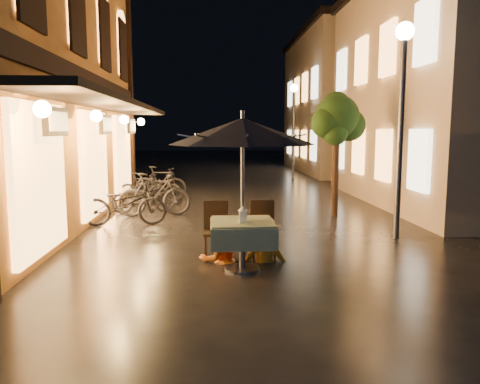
{
  "coord_description": "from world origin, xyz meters",
  "views": [
    {
      "loc": [
        -0.72,
        -7.05,
        2.16
      ],
      "look_at": [
        -0.25,
        0.63,
        1.15
      ],
      "focal_mm": 35.0,
      "sensor_mm": 36.0,
      "label": 1
    }
  ],
  "objects": [
    {
      "name": "bicycle_5",
      "position": [
        -2.35,
        8.04,
        0.51
      ],
      "size": [
        1.78,
        0.85,
        1.03
      ],
      "primitive_type": "imported",
      "rotation": [
        0.0,
        0.0,
        1.35
      ],
      "color": "black",
      "rests_on": "ground"
    },
    {
      "name": "person_yellow",
      "position": [
        0.15,
        0.53,
        0.72
      ],
      "size": [
        0.94,
        0.55,
        1.45
      ],
      "primitive_type": "imported",
      "rotation": [
        0.0,
        0.0,
        3.15
      ],
      "color": "orange",
      "rests_on": "ground"
    },
    {
      "name": "cafe_table",
      "position": [
        -0.25,
        0.03,
        0.59
      ],
      "size": [
        0.99,
        0.99,
        0.78
      ],
      "color": "#59595E",
      "rests_on": "ground"
    },
    {
      "name": "bicycle_1",
      "position": [
        -2.17,
        4.78,
        0.55
      ],
      "size": [
        1.89,
        0.76,
        1.1
      ],
      "primitive_type": "imported",
      "rotation": [
        0.0,
        0.0,
        1.71
      ],
      "color": "#222328",
      "rests_on": "ground"
    },
    {
      "name": "ground",
      "position": [
        0.0,
        0.0,
        0.0
      ],
      "size": [
        90.0,
        90.0,
        0.0
      ],
      "primitive_type": "plane",
      "color": "black",
      "rests_on": "ground"
    },
    {
      "name": "streetlamp_far",
      "position": [
        3.0,
        14.0,
        2.92
      ],
      "size": [
        0.36,
        0.36,
        4.23
      ],
      "color": "#59595E",
      "rests_on": "ground"
    },
    {
      "name": "bicycle_3",
      "position": [
        -2.75,
        6.83,
        0.47
      ],
      "size": [
        1.62,
        0.85,
        0.94
      ],
      "primitive_type": "imported",
      "rotation": [
        0.0,
        0.0,
        1.3
      ],
      "color": "black",
      "rests_on": "ground"
    },
    {
      "name": "cafe_chair_right",
      "position": [
        0.15,
        0.76,
        0.54
      ],
      "size": [
        0.42,
        0.42,
        0.97
      ],
      "color": "black",
      "rests_on": "ground"
    },
    {
      "name": "bicycle_4",
      "position": [
        -2.39,
        7.52,
        0.42
      ],
      "size": [
        1.71,
        1.06,
        0.85
      ],
      "primitive_type": "imported",
      "rotation": [
        0.0,
        0.0,
        1.24
      ],
      "color": "black",
      "rests_on": "ground"
    },
    {
      "name": "patio_umbrella",
      "position": [
        -0.25,
        0.03,
        2.15
      ],
      "size": [
        2.23,
        2.23,
        2.46
      ],
      "color": "#59595E",
      "rests_on": "ground"
    },
    {
      "name": "person_orange",
      "position": [
        -0.59,
        0.57,
        0.73
      ],
      "size": [
        0.86,
        0.76,
        1.47
      ],
      "primitive_type": "imported",
      "rotation": [
        0.0,
        0.0,
        3.48
      ],
      "color": "orange",
      "rests_on": "ground"
    },
    {
      "name": "bicycle_2",
      "position": [
        -2.51,
        5.3,
        0.43
      ],
      "size": [
        1.73,
        0.9,
        0.86
      ],
      "primitive_type": "imported",
      "rotation": [
        0.0,
        0.0,
        1.78
      ],
      "color": "black",
      "rests_on": "ground"
    },
    {
      "name": "bicycle_0",
      "position": [
        -2.72,
        3.64,
        0.5
      ],
      "size": [
        1.94,
        0.79,
        1.0
      ],
      "primitive_type": "imported",
      "rotation": [
        0.0,
        0.0,
        1.64
      ],
      "color": "black",
      "rests_on": "ground"
    },
    {
      "name": "street_tree",
      "position": [
        2.41,
        4.51,
        2.42
      ],
      "size": [
        1.43,
        1.2,
        3.15
      ],
      "color": "black",
      "rests_on": "ground"
    },
    {
      "name": "cafe_chair_left",
      "position": [
        -0.65,
        0.76,
        0.54
      ],
      "size": [
        0.42,
        0.42,
        0.97
      ],
      "color": "black",
      "rests_on": "ground"
    },
    {
      "name": "streetlamp_near",
      "position": [
        3.0,
        2.0,
        2.92
      ],
      "size": [
        0.36,
        0.36,
        4.23
      ],
      "color": "#59595E",
      "rests_on": "ground"
    },
    {
      "name": "table_lantern",
      "position": [
        -0.25,
        -0.09,
        0.92
      ],
      "size": [
        0.16,
        0.16,
        0.25
      ],
      "color": "white",
      "rests_on": "cafe_table"
    },
    {
      "name": "east_building_far",
      "position": [
        7.49,
        18.0,
        3.66
      ],
      "size": [
        7.3,
        10.3,
        7.3
      ],
      "color": "#C2AB98",
      "rests_on": "ground"
    }
  ]
}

